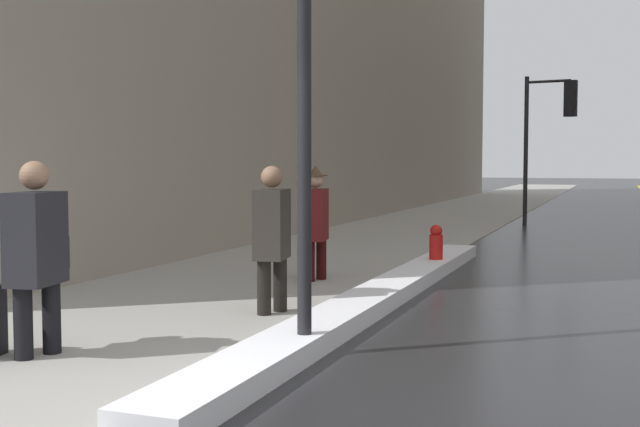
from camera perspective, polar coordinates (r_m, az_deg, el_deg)
ground_plane at (r=5.36m, az=-11.34°, el=-14.02°), size 160.00×160.00×0.00m
sidewalk_slab at (r=19.96m, az=6.74°, el=-0.99°), size 4.00×80.00×0.01m
snow_bank_curb at (r=9.31m, az=4.33°, el=-5.79°), size 0.54×9.98×0.19m
traffic_light_near at (r=21.22m, az=16.26°, el=6.59°), size 1.31×0.35×3.81m
pedestrian_trailing at (r=7.01m, az=-19.50°, el=-2.41°), size 0.40×0.76×1.63m
pedestrian_with_shoulder_bag at (r=8.53m, az=-3.41°, el=-1.35°), size 0.39×0.74×1.58m
pedestrian_in_fedora at (r=10.88m, az=-0.31°, el=-0.36°), size 0.36×0.71×1.57m
fire_hydrant at (r=11.96m, az=8.25°, el=-2.48°), size 0.20×0.20×0.70m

